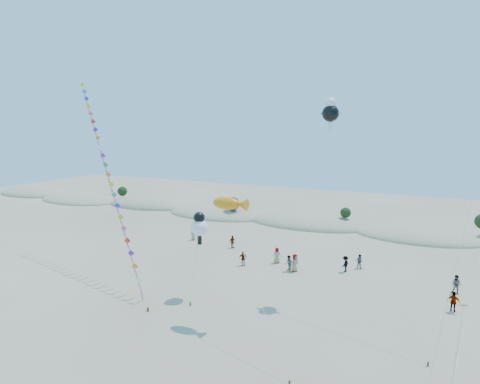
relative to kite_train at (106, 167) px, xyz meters
name	(u,v)px	position (x,y,z in m)	size (l,w,h in m)	color
dune_ridge	(313,223)	(14.74, 28.18, -10.75)	(145.30, 11.49, 5.57)	gray
kite_train	(106,167)	(0.00, 0.00, 0.00)	(20.00, 13.29, 20.82)	#3F2D1E
fish_kite	(230,204)	(17.06, -4.93, -1.64)	(8.56, 6.78, 9.76)	#3F2D1E
cartoon_kite_low	(199,225)	(12.63, -2.22, -4.44)	(1.50, 3.18, 7.65)	#3F2D1E
cartoon_kite_high	(331,112)	(22.62, 3.41, 5.46)	(9.89, 9.74, 17.54)	#3F2D1E
beachgoers	(315,262)	(20.36, 8.32, -10.01)	(31.95, 9.55, 1.88)	slate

